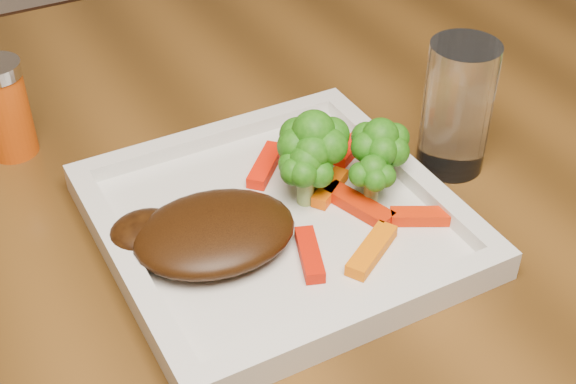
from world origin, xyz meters
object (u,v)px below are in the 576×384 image
plate (277,226)px  steak (215,233)px  spice_shaker (5,109)px  drinking_glass (457,108)px

plate → steak: size_ratio=2.14×
plate → steak: (-0.06, -0.01, 0.02)m
steak → spice_shaker: (-0.10, 0.22, 0.02)m
spice_shaker → drinking_glass: (0.34, -0.21, 0.01)m
drinking_glass → spice_shaker: bearing=148.9°
plate → drinking_glass: drinking_glass is taller
steak → spice_shaker: 0.25m
steak → spice_shaker: size_ratio=1.37×
plate → drinking_glass: (0.18, 0.01, 0.05)m
steak → spice_shaker: spice_shaker is taller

